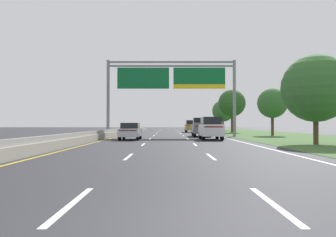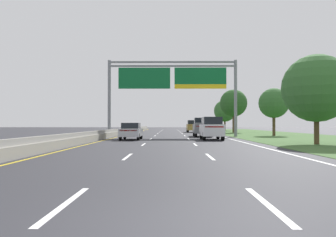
{
  "view_description": "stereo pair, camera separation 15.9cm",
  "coord_description": "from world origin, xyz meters",
  "px_view_note": "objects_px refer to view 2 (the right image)",
  "views": [
    {
      "loc": [
        -0.08,
        -4.75,
        1.47
      ],
      "look_at": [
        -0.16,
        28.9,
        2.01
      ],
      "focal_mm": 36.29,
      "sensor_mm": 36.0,
      "label": 1
    },
    {
      "loc": [
        0.08,
        -4.75,
        1.47
      ],
      "look_at": [
        -0.16,
        28.9,
        2.01
      ],
      "focal_mm": 36.29,
      "sensor_mm": 36.0,
      "label": 2
    }
  ],
  "objects_px": {
    "pickup_truck_grey": "(202,127)",
    "car_gold_right_lane_suv": "(192,126)",
    "roadside_tree_near": "(316,88)",
    "car_silver_left_lane_sedan": "(131,131)",
    "overhead_sign_gantry": "(172,82)",
    "car_white_right_lane_suv": "(211,128)",
    "roadside_tree_mid": "(274,103)",
    "roadside_tree_distant": "(225,111)",
    "roadside_tree_far": "(233,103)"
  },
  "relations": [
    {
      "from": "car_gold_right_lane_suv",
      "to": "roadside_tree_distant",
      "type": "xyz_separation_m",
      "value": [
        7.96,
        14.05,
        3.19
      ]
    },
    {
      "from": "car_white_right_lane_suv",
      "to": "roadside_tree_near",
      "type": "relative_size",
      "value": 0.73
    },
    {
      "from": "car_white_right_lane_suv",
      "to": "roadside_tree_far",
      "type": "relative_size",
      "value": 0.65
    },
    {
      "from": "pickup_truck_grey",
      "to": "roadside_tree_near",
      "type": "bearing_deg",
      "value": -154.52
    },
    {
      "from": "car_gold_right_lane_suv",
      "to": "roadside_tree_mid",
      "type": "xyz_separation_m",
      "value": [
        9.02,
        -17.35,
        2.95
      ]
    },
    {
      "from": "car_silver_left_lane_sedan",
      "to": "roadside_tree_near",
      "type": "xyz_separation_m",
      "value": [
        14.16,
        -7.15,
        3.22
      ]
    },
    {
      "from": "roadside_tree_mid",
      "to": "roadside_tree_far",
      "type": "relative_size",
      "value": 0.82
    },
    {
      "from": "car_gold_right_lane_suv",
      "to": "roadside_tree_distant",
      "type": "bearing_deg",
      "value": -29.58
    },
    {
      "from": "car_silver_left_lane_sedan",
      "to": "pickup_truck_grey",
      "type": "bearing_deg",
      "value": -42.68
    },
    {
      "from": "pickup_truck_grey",
      "to": "car_gold_right_lane_suv",
      "type": "bearing_deg",
      "value": 0.9
    },
    {
      "from": "overhead_sign_gantry",
      "to": "car_white_right_lane_suv",
      "type": "bearing_deg",
      "value": -64.94
    },
    {
      "from": "roadside_tree_far",
      "to": "car_white_right_lane_suv",
      "type": "bearing_deg",
      "value": -104.98
    },
    {
      "from": "car_silver_left_lane_sedan",
      "to": "roadside_tree_near",
      "type": "distance_m",
      "value": 16.18
    },
    {
      "from": "overhead_sign_gantry",
      "to": "car_white_right_lane_suv",
      "type": "height_order",
      "value": "overhead_sign_gantry"
    },
    {
      "from": "car_gold_right_lane_suv",
      "to": "car_white_right_lane_suv",
      "type": "height_order",
      "value": "same"
    },
    {
      "from": "roadside_tree_far",
      "to": "roadside_tree_distant",
      "type": "relative_size",
      "value": 1.09
    },
    {
      "from": "car_silver_left_lane_sedan",
      "to": "roadside_tree_mid",
      "type": "bearing_deg",
      "value": -57.33
    },
    {
      "from": "pickup_truck_grey",
      "to": "roadside_tree_far",
      "type": "distance_m",
      "value": 19.0
    },
    {
      "from": "car_silver_left_lane_sedan",
      "to": "roadside_tree_mid",
      "type": "xyz_separation_m",
      "value": [
        16.51,
        10.61,
        3.23
      ]
    },
    {
      "from": "pickup_truck_grey",
      "to": "car_silver_left_lane_sedan",
      "type": "bearing_deg",
      "value": 138.69
    },
    {
      "from": "overhead_sign_gantry",
      "to": "car_white_right_lane_suv",
      "type": "distance_m",
      "value": 9.99
    },
    {
      "from": "car_silver_left_lane_sedan",
      "to": "roadside_tree_distant",
      "type": "xyz_separation_m",
      "value": [
        15.45,
        42.01,
        3.47
      ]
    },
    {
      "from": "car_white_right_lane_suv",
      "to": "roadside_tree_far",
      "type": "distance_m",
      "value": 26.43
    },
    {
      "from": "pickup_truck_grey",
      "to": "roadside_tree_distant",
      "type": "bearing_deg",
      "value": -12.09
    },
    {
      "from": "roadside_tree_near",
      "to": "roadside_tree_far",
      "type": "distance_m",
      "value": 32.44
    },
    {
      "from": "car_gold_right_lane_suv",
      "to": "roadside_tree_near",
      "type": "distance_m",
      "value": 35.85
    },
    {
      "from": "overhead_sign_gantry",
      "to": "roadside_tree_far",
      "type": "height_order",
      "value": "overhead_sign_gantry"
    },
    {
      "from": "pickup_truck_grey",
      "to": "car_gold_right_lane_suv",
      "type": "relative_size",
      "value": 1.16
    },
    {
      "from": "roadside_tree_near",
      "to": "roadside_tree_far",
      "type": "relative_size",
      "value": 0.89
    },
    {
      "from": "car_white_right_lane_suv",
      "to": "overhead_sign_gantry",
      "type": "bearing_deg",
      "value": 25.64
    },
    {
      "from": "car_silver_left_lane_sedan",
      "to": "roadside_tree_near",
      "type": "bearing_deg",
      "value": -116.85
    },
    {
      "from": "roadside_tree_near",
      "to": "car_gold_right_lane_suv",
      "type": "bearing_deg",
      "value": 100.75
    },
    {
      "from": "overhead_sign_gantry",
      "to": "car_silver_left_lane_sedan",
      "type": "relative_size",
      "value": 3.42
    },
    {
      "from": "overhead_sign_gantry",
      "to": "car_silver_left_lane_sedan",
      "type": "bearing_deg",
      "value": -116.68
    },
    {
      "from": "car_silver_left_lane_sedan",
      "to": "roadside_tree_distant",
      "type": "relative_size",
      "value": 0.66
    },
    {
      "from": "pickup_truck_grey",
      "to": "roadside_tree_near",
      "type": "relative_size",
      "value": 0.84
    },
    {
      "from": "overhead_sign_gantry",
      "to": "roadside_tree_far",
      "type": "relative_size",
      "value": 2.08
    },
    {
      "from": "car_silver_left_lane_sedan",
      "to": "roadside_tree_distant",
      "type": "distance_m",
      "value": 44.89
    },
    {
      "from": "overhead_sign_gantry",
      "to": "car_white_right_lane_suv",
      "type": "relative_size",
      "value": 3.19
    },
    {
      "from": "car_white_right_lane_suv",
      "to": "pickup_truck_grey",
      "type": "bearing_deg",
      "value": 1.42
    },
    {
      "from": "car_gold_right_lane_suv",
      "to": "roadside_tree_distant",
      "type": "distance_m",
      "value": 16.46
    },
    {
      "from": "car_silver_left_lane_sedan",
      "to": "car_white_right_lane_suv",
      "type": "height_order",
      "value": "car_white_right_lane_suv"
    },
    {
      "from": "overhead_sign_gantry",
      "to": "roadside_tree_distant",
      "type": "relative_size",
      "value": 2.27
    },
    {
      "from": "overhead_sign_gantry",
      "to": "pickup_truck_grey",
      "type": "bearing_deg",
      "value": 4.6
    },
    {
      "from": "car_white_right_lane_suv",
      "to": "roadside_tree_mid",
      "type": "xyz_separation_m",
      "value": [
        9.04,
        10.58,
        2.95
      ]
    },
    {
      "from": "overhead_sign_gantry",
      "to": "car_silver_left_lane_sedan",
      "type": "height_order",
      "value": "overhead_sign_gantry"
    },
    {
      "from": "roadside_tree_near",
      "to": "roadside_tree_far",
      "type": "bearing_deg",
      "value": 89.88
    },
    {
      "from": "car_white_right_lane_suv",
      "to": "roadside_tree_mid",
      "type": "bearing_deg",
      "value": -39.91
    },
    {
      "from": "roadside_tree_mid",
      "to": "roadside_tree_distant",
      "type": "bearing_deg",
      "value": 91.93
    },
    {
      "from": "car_silver_left_lane_sedan",
      "to": "roadside_tree_far",
      "type": "xyz_separation_m",
      "value": [
        14.23,
        25.29,
        4.13
      ]
    }
  ]
}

